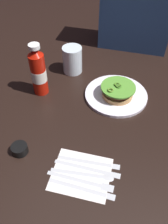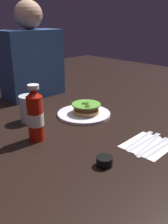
{
  "view_description": "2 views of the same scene",
  "coord_description": "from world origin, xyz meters",
  "px_view_note": "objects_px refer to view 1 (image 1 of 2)",
  "views": [
    {
      "loc": [
        0.14,
        -0.6,
        0.63
      ],
      "look_at": [
        -0.0,
        -0.05,
        0.05
      ],
      "focal_mm": 37.22,
      "sensor_mm": 36.0,
      "label": 1
    },
    {
      "loc": [
        -0.69,
        -0.67,
        0.44
      ],
      "look_at": [
        -0.05,
        -0.02,
        0.09
      ],
      "focal_mm": 39.82,
      "sensor_mm": 36.0,
      "label": 2
    }
  ],
  "objects_px": {
    "ketchup_bottle": "(38,72)",
    "diner_person": "(139,0)",
    "burger_sandwich": "(118,91)",
    "napkin": "(81,174)",
    "condiment_cup": "(20,149)",
    "table_knife": "(93,162)",
    "spoon_utensil": "(91,175)",
    "steak_knife": "(86,189)",
    "butter_knife": "(91,169)",
    "dinner_plate": "(116,95)",
    "water_glass": "(72,60)",
    "fork_utensil": "(86,182)"
  },
  "relations": [
    {
      "from": "condiment_cup",
      "to": "diner_person",
      "type": "height_order",
      "value": "diner_person"
    },
    {
      "from": "butter_knife",
      "to": "table_knife",
      "type": "bearing_deg",
      "value": 93.31
    },
    {
      "from": "ketchup_bottle",
      "to": "butter_knife",
      "type": "height_order",
      "value": "ketchup_bottle"
    },
    {
      "from": "dinner_plate",
      "to": "burger_sandwich",
      "type": "relative_size",
      "value": 1.85
    },
    {
      "from": "napkin",
      "to": "diner_person",
      "type": "relative_size",
      "value": 0.33
    },
    {
      "from": "ketchup_bottle",
      "to": "condiment_cup",
      "type": "xyz_separation_m",
      "value": [
        0.05,
        -0.3,
        -0.08
      ]
    },
    {
      "from": "napkin",
      "to": "spoon_utensil",
      "type": "relative_size",
      "value": 0.9
    },
    {
      "from": "ketchup_bottle",
      "to": "table_knife",
      "type": "height_order",
      "value": "ketchup_bottle"
    },
    {
      "from": "ketchup_bottle",
      "to": "butter_knife",
      "type": "relative_size",
      "value": 1.04
    },
    {
      "from": "diner_person",
      "to": "steak_knife",
      "type": "bearing_deg",
      "value": -91.87
    },
    {
      "from": "butter_knife",
      "to": "dinner_plate",
      "type": "bearing_deg",
      "value": 87.44
    },
    {
      "from": "ketchup_bottle",
      "to": "diner_person",
      "type": "distance_m",
      "value": 0.59
    },
    {
      "from": "napkin",
      "to": "spoon_utensil",
      "type": "xyz_separation_m",
      "value": [
        0.03,
        0.0,
        0.0
      ]
    },
    {
      "from": "ketchup_bottle",
      "to": "steak_knife",
      "type": "height_order",
      "value": "ketchup_bottle"
    },
    {
      "from": "spoon_utensil",
      "to": "diner_person",
      "type": "xyz_separation_m",
      "value": [
        0.02,
        0.81,
        0.22
      ]
    },
    {
      "from": "napkin",
      "to": "diner_person",
      "type": "bearing_deg",
      "value": 86.17
    },
    {
      "from": "fork_utensil",
      "to": "butter_knife",
      "type": "relative_size",
      "value": 0.98
    },
    {
      "from": "burger_sandwich",
      "to": "dinner_plate",
      "type": "bearing_deg",
      "value": 119.65
    },
    {
      "from": "ketchup_bottle",
      "to": "table_knife",
      "type": "relative_size",
      "value": 1.1
    },
    {
      "from": "water_glass",
      "to": "ketchup_bottle",
      "type": "bearing_deg",
      "value": -115.59
    },
    {
      "from": "napkin",
      "to": "butter_knife",
      "type": "xyz_separation_m",
      "value": [
        0.03,
        0.02,
        0.0
      ]
    },
    {
      "from": "fork_utensil",
      "to": "table_knife",
      "type": "xyz_separation_m",
      "value": [
        0.0,
        0.07,
        0.0
      ]
    },
    {
      "from": "condiment_cup",
      "to": "table_knife",
      "type": "height_order",
      "value": "condiment_cup"
    },
    {
      "from": "burger_sandwich",
      "to": "diner_person",
      "type": "relative_size",
      "value": 0.26
    },
    {
      "from": "dinner_plate",
      "to": "table_knife",
      "type": "height_order",
      "value": "dinner_plate"
    },
    {
      "from": "burger_sandwich",
      "to": "napkin",
      "type": "relative_size",
      "value": 0.78
    },
    {
      "from": "burger_sandwich",
      "to": "diner_person",
      "type": "bearing_deg",
      "value": 89.09
    },
    {
      "from": "condiment_cup",
      "to": "spoon_utensil",
      "type": "relative_size",
      "value": 0.27
    },
    {
      "from": "fork_utensil",
      "to": "diner_person",
      "type": "height_order",
      "value": "diner_person"
    },
    {
      "from": "ketchup_bottle",
      "to": "napkin",
      "type": "distance_m",
      "value": 0.43
    },
    {
      "from": "napkin",
      "to": "butter_knife",
      "type": "height_order",
      "value": "butter_knife"
    },
    {
      "from": "ketchup_bottle",
      "to": "spoon_utensil",
      "type": "xyz_separation_m",
      "value": [
        0.29,
        -0.32,
        -0.09
      ]
    },
    {
      "from": "water_glass",
      "to": "steak_knife",
      "type": "xyz_separation_m",
      "value": [
        0.2,
        -0.54,
        -0.05
      ]
    },
    {
      "from": "water_glass",
      "to": "dinner_plate",
      "type": "bearing_deg",
      "value": -28.76
    },
    {
      "from": "burger_sandwich",
      "to": "table_knife",
      "type": "height_order",
      "value": "burger_sandwich"
    },
    {
      "from": "spoon_utensil",
      "to": "butter_knife",
      "type": "relative_size",
      "value": 0.93
    },
    {
      "from": "spoon_utensil",
      "to": "diner_person",
      "type": "distance_m",
      "value": 0.84
    },
    {
      "from": "burger_sandwich",
      "to": "butter_knife",
      "type": "relative_size",
      "value": 0.65
    },
    {
      "from": "burger_sandwich",
      "to": "steak_knife",
      "type": "height_order",
      "value": "burger_sandwich"
    },
    {
      "from": "dinner_plate",
      "to": "ketchup_bottle",
      "type": "bearing_deg",
      "value": -170.29
    },
    {
      "from": "burger_sandwich",
      "to": "napkin",
      "type": "xyz_separation_m",
      "value": [
        -0.05,
        -0.37,
        -0.03
      ]
    },
    {
      "from": "steak_knife",
      "to": "diner_person",
      "type": "distance_m",
      "value": 0.88
    },
    {
      "from": "burger_sandwich",
      "to": "steak_knife",
      "type": "bearing_deg",
      "value": -92.91
    },
    {
      "from": "water_glass",
      "to": "spoon_utensil",
      "type": "xyz_separation_m",
      "value": [
        0.21,
        -0.49,
        -0.05
      ]
    },
    {
      "from": "condiment_cup",
      "to": "steak_knife",
      "type": "distance_m",
      "value": 0.25
    },
    {
      "from": "burger_sandwich",
      "to": "butter_knife",
      "type": "height_order",
      "value": "burger_sandwich"
    },
    {
      "from": "butter_knife",
      "to": "water_glass",
      "type": "bearing_deg",
      "value": 113.27
    },
    {
      "from": "water_glass",
      "to": "steak_knife",
      "type": "height_order",
      "value": "water_glass"
    },
    {
      "from": "napkin",
      "to": "butter_knife",
      "type": "distance_m",
      "value": 0.03
    },
    {
      "from": "ketchup_bottle",
      "to": "spoon_utensil",
      "type": "distance_m",
      "value": 0.44
    }
  ]
}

